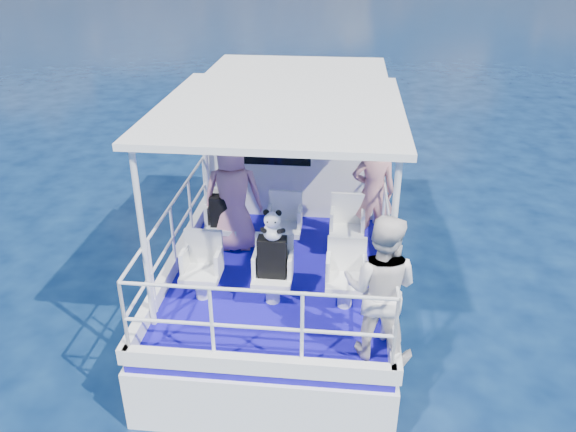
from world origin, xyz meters
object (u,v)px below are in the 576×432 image
object	(u,v)px
panda	(273,225)
passenger_stbd_aft	(380,288)
passenger_port_fwd	(233,195)
backpack_center	(272,257)

from	to	relation	value
panda	passenger_stbd_aft	bearing A→B (deg)	-33.45
passenger_port_fwd	passenger_stbd_aft	xyz separation A→B (m)	(1.98, -2.14, -0.01)
backpack_center	panda	bearing A→B (deg)	-63.60
passenger_stbd_aft	backpack_center	xyz separation A→B (m)	(-1.25, 0.85, -0.20)
passenger_port_fwd	passenger_stbd_aft	size ratio (longest dim) A/B	1.01
passenger_port_fwd	backpack_center	size ratio (longest dim) A/B	3.26
panda	passenger_port_fwd	bearing A→B (deg)	119.30
backpack_center	passenger_port_fwd	bearing A→B (deg)	119.36
passenger_stbd_aft	backpack_center	size ratio (longest dim) A/B	3.23
passenger_port_fwd	panda	distance (m)	1.53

